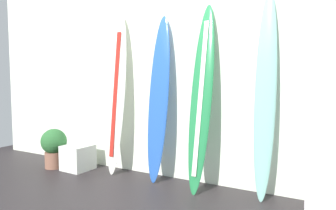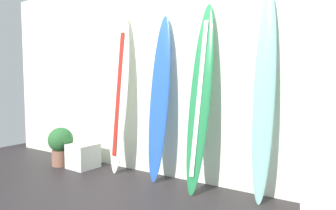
{
  "view_description": "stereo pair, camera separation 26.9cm",
  "coord_description": "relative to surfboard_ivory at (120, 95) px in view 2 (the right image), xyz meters",
  "views": [
    {
      "loc": [
        1.67,
        -2.27,
        1.28
      ],
      "look_at": [
        -0.1,
        0.95,
        1.0
      ],
      "focal_mm": 31.8,
      "sensor_mm": 36.0,
      "label": 1
    },
    {
      "loc": [
        1.9,
        -2.13,
        1.28
      ],
      "look_at": [
        -0.1,
        0.95,
        1.0
      ],
      "focal_mm": 31.8,
      "sensor_mm": 36.0,
      "label": 2
    }
  ],
  "objects": [
    {
      "name": "wall_back",
      "position": [
        0.95,
        0.29,
        0.3
      ],
      "size": [
        7.2,
        0.2,
        2.8
      ],
      "primitive_type": "cube",
      "color": "white",
      "rests_on": "ground"
    },
    {
      "name": "surfboard_ivory",
      "position": [
        0.0,
        0.0,
        0.0
      ],
      "size": [
        0.31,
        0.33,
        2.23
      ],
      "color": "silver",
      "rests_on": "ground"
    },
    {
      "name": "surfboard_cobalt",
      "position": [
        0.68,
        -0.01,
        -0.04
      ],
      "size": [
        0.3,
        0.34,
        2.14
      ],
      "color": "#2657B2",
      "rests_on": "ground"
    },
    {
      "name": "surfboard_emerald",
      "position": [
        1.3,
        -0.07,
        -0.01
      ],
      "size": [
        0.27,
        0.48,
        2.21
      ],
      "color": "#237C44",
      "rests_on": "ground"
    },
    {
      "name": "surfboard_seafoam",
      "position": [
        2.0,
        0.02,
        0.02
      ],
      "size": [
        0.23,
        0.32,
        2.28
      ],
      "color": "#83C0B3",
      "rests_on": "ground"
    },
    {
      "name": "display_block_left",
      "position": [
        -0.6,
        -0.16,
        -0.92
      ],
      "size": [
        0.39,
        0.39,
        0.36
      ],
      "color": "silver",
      "rests_on": "ground"
    },
    {
      "name": "display_block_center",
      "position": [
        2.6,
        -0.19,
        -0.89
      ],
      "size": [
        0.35,
        0.35,
        0.42
      ],
      "color": "white",
      "rests_on": "ground"
    },
    {
      "name": "potted_plant",
      "position": [
        -0.99,
        -0.25,
        -0.77
      ],
      "size": [
        0.37,
        0.37,
        0.59
      ],
      "color": "#895A46",
      "rests_on": "ground"
    }
  ]
}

